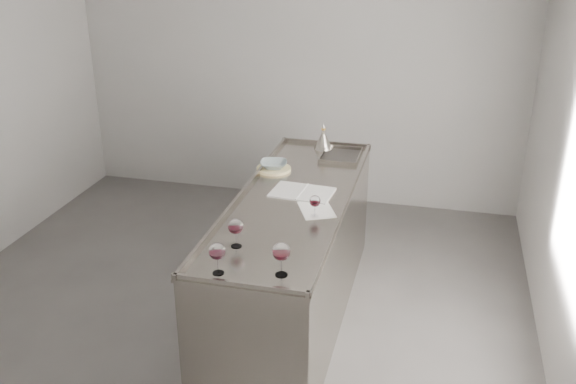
% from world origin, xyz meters
% --- Properties ---
extents(room_shell, '(4.54, 5.04, 2.84)m').
position_xyz_m(room_shell, '(0.00, 0.00, 1.40)').
color(room_shell, '#4C4A48').
rests_on(room_shell, ground).
extents(counter, '(0.77, 2.42, 0.97)m').
position_xyz_m(counter, '(0.50, 0.30, 0.47)').
color(counter, gray).
rests_on(counter, ground).
extents(wine_glass_left, '(0.09, 0.09, 0.18)m').
position_xyz_m(wine_glass_left, '(0.34, -0.78, 1.07)').
color(wine_glass_left, white).
rests_on(wine_glass_left, counter).
extents(wine_glass_middle, '(0.09, 0.09, 0.18)m').
position_xyz_m(wine_glass_middle, '(0.34, -0.46, 1.07)').
color(wine_glass_middle, white).
rests_on(wine_glass_middle, counter).
extents(wine_glass_right, '(0.10, 0.10, 0.19)m').
position_xyz_m(wine_glass_right, '(0.68, -0.72, 1.08)').
color(wine_glass_right, white).
rests_on(wine_glass_right, counter).
extents(wine_glass_small, '(0.07, 0.07, 0.15)m').
position_xyz_m(wine_glass_small, '(0.70, 0.05, 1.04)').
color(wine_glass_small, white).
rests_on(wine_glass_small, counter).
extents(notebook, '(0.45, 0.33, 0.02)m').
position_xyz_m(notebook, '(0.54, 0.41, 0.95)').
color(notebook, white).
rests_on(notebook, counter).
extents(loose_paper_top, '(0.31, 0.36, 0.00)m').
position_xyz_m(loose_paper_top, '(0.69, 0.16, 0.94)').
color(loose_paper_top, white).
rests_on(loose_paper_top, counter).
extents(trivet, '(0.32, 0.32, 0.02)m').
position_xyz_m(trivet, '(0.23, 0.79, 0.95)').
color(trivet, beige).
rests_on(trivet, counter).
extents(ceramic_bowl, '(0.25, 0.25, 0.05)m').
position_xyz_m(ceramic_bowl, '(0.23, 0.79, 0.99)').
color(ceramic_bowl, gray).
rests_on(ceramic_bowl, trivet).
extents(wine_funnel, '(0.15, 0.15, 0.22)m').
position_xyz_m(wine_funnel, '(0.50, 1.38, 1.01)').
color(wine_funnel, '#A29B90').
rests_on(wine_funnel, counter).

